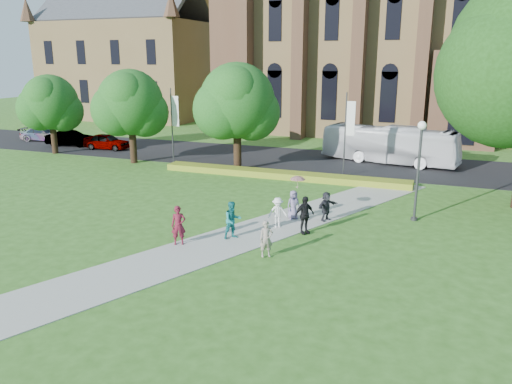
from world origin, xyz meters
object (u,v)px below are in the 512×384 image
at_px(pedestrian_0, 178,225).
at_px(tour_coach, 389,145).
at_px(streetlamp, 419,159).
at_px(car_0, 107,141).
at_px(car_1, 70,138).
at_px(car_2, 43,134).

bearing_deg(pedestrian_0, tour_coach, 44.70).
bearing_deg(streetlamp, pedestrian_0, -142.31).
height_order(streetlamp, car_0, streetlamp).
xyz_separation_m(car_1, pedestrian_0, (22.93, -19.63, 0.17)).
bearing_deg(pedestrian_0, car_1, 111.24).
height_order(car_1, car_2, car_1).
xyz_separation_m(streetlamp, car_2, (-37.75, 13.65, -2.62)).
relative_size(tour_coach, car_1, 2.36).
xyz_separation_m(car_0, car_2, (-9.35, 1.83, -0.08)).
distance_m(car_0, pedestrian_0, 26.86).
distance_m(car_0, car_1, 4.38).
bearing_deg(car_0, streetlamp, -116.27).
relative_size(car_2, pedestrian_0, 2.47).
xyz_separation_m(streetlamp, car_1, (-32.78, 12.03, -2.52)).
bearing_deg(tour_coach, streetlamp, -156.37).
bearing_deg(car_1, car_2, 60.79).
relative_size(streetlamp, car_2, 1.17).
xyz_separation_m(streetlamp, car_0, (-28.40, 11.82, -2.55)).
xyz_separation_m(car_1, car_2, (-4.97, 1.62, -0.11)).
distance_m(tour_coach, car_0, 25.58).
distance_m(car_0, car_2, 9.53).
height_order(tour_coach, pedestrian_0, tour_coach).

